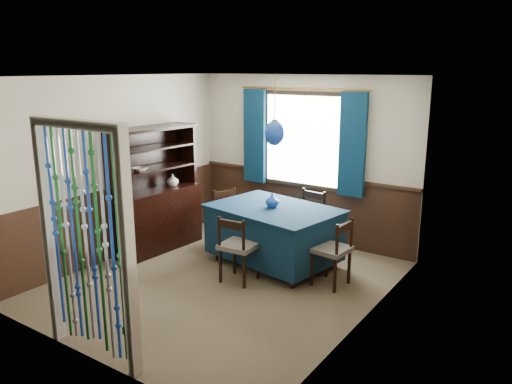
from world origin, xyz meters
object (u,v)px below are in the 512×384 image
Objects in this scene: pendant_lamp at (275,133)px; vase_sideboard at (173,179)px; chair_far at (307,220)px; chair_right at (333,250)px; chair_left at (229,217)px; sideboard at (156,208)px; dining_table at (274,232)px; vase_table at (272,201)px; chair_near at (238,247)px; bowl_shelf at (140,169)px.

pendant_lamp is 4.49× the size of vase_sideboard.
chair_far is 1.04× the size of chair_right.
sideboard is at bearing -26.64° from chair_left.
sideboard is at bearing -156.01° from dining_table.
vase_sideboard is (-1.81, -0.83, 0.52)m from chair_far.
chair_right is 2.69m from vase_sideboard.
vase_table reaches higher than chair_far.
sideboard is (-2.70, -0.28, 0.16)m from chair_right.
chair_left is at bearing 166.21° from vase_table.
sideboard is (-0.82, -0.67, 0.16)m from chair_left.
dining_table is 9.29× the size of vase_sideboard.
chair_far is 5.16× the size of vase_table.
sideboard is 0.49m from vase_sideboard.
chair_near is 1.01× the size of chair_left.
vase_table is (-0.03, 0.00, 0.42)m from dining_table.
bowl_shelf is at bearing -155.16° from pendant_lamp.
dining_table is 2.13× the size of chair_left.
bowl_shelf is (0.06, -0.32, 0.63)m from sideboard.
vase_sideboard reaches higher than chair_near.
sideboard is at bearing 37.82° from chair_far.
sideboard reaches higher than chair_far.
chair_near is at bearing -5.84° from sideboard.
vase_table reaches higher than dining_table.
sideboard is 1.79m from vase_table.
chair_far is 4.54× the size of vase_sideboard.
bowl_shelf is at bearing 108.02° from chair_right.
pendant_lamp is (-0.96, 0.17, 1.33)m from chair_right.
dining_table is 2.07× the size of pendant_lamp.
chair_right is 4.95× the size of vase_table.
dining_table is at bearing 100.89° from chair_left.
vase_table is at bearing -170.63° from dining_table.
chair_right is at bearing 102.46° from chair_left.
pendant_lamp is at bearing 84.89° from chair_right.
vase_sideboard is at bearing 31.12° from chair_far.
pendant_lamp reaches higher than vase_table.
bowl_shelf is at bearing -90.00° from vase_sideboard.
chair_right is at bearing 24.41° from chair_near.
dining_table is 2.01m from bowl_shelf.
chair_near is at bearing -20.09° from vase_sideboard.
vase_table is at bearing 4.99° from vase_sideboard.
dining_table is 0.98m from chair_right.
dining_table is 1.77m from vase_sideboard.
vase_sideboard is (-1.62, 0.59, 0.54)m from chair_near.
chair_far is at bearing 35.08° from sideboard.
chair_near is at bearing 1.46° from bowl_shelf.
chair_near is at bearing 123.91° from chair_right.
chair_far is 0.82m from vase_table.
pendant_lamp reaches higher than vase_sideboard.
chair_left is 1.07m from sideboard.
sideboard is at bearing 101.06° from chair_right.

